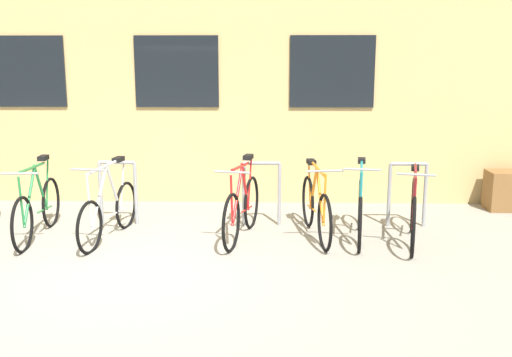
# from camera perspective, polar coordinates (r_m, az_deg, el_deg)

# --- Properties ---
(ground_plane) EXTENTS (42.00, 42.00, 0.00)m
(ground_plane) POSITION_cam_1_polar(r_m,az_deg,el_deg) (6.53, -11.80, -9.03)
(ground_plane) COLOR gray
(storefront_building) EXTENTS (28.00, 5.50, 6.47)m
(storefront_building) POSITION_cam_1_polar(r_m,az_deg,el_deg) (11.99, -5.72, 16.18)
(storefront_building) COLOR tan
(storefront_building) RESTS_ON ground
(bike_rack) EXTENTS (6.54, 0.05, 0.90)m
(bike_rack) POSITION_cam_1_polar(r_m,az_deg,el_deg) (8.11, -6.52, -0.84)
(bike_rack) COLOR gray
(bike_rack) RESTS_ON ground
(bicycle_teal) EXTENTS (0.44, 1.71, 1.02)m
(bicycle_teal) POSITION_cam_1_polar(r_m,az_deg,el_deg) (7.60, 10.15, -2.99)
(bicycle_teal) COLOR black
(bicycle_teal) RESTS_ON ground
(bicycle_green) EXTENTS (0.44, 1.79, 1.04)m
(bicycle_green) POSITION_cam_1_polar(r_m,az_deg,el_deg) (8.02, -20.61, -2.77)
(bicycle_green) COLOR black
(bicycle_green) RESTS_ON ground
(bicycle_silver) EXTENTS (0.45, 1.72, 1.03)m
(bicycle_silver) POSITION_cam_1_polar(r_m,az_deg,el_deg) (7.69, -14.20, -3.06)
(bicycle_silver) COLOR black
(bicycle_silver) RESTS_ON ground
(bicycle_orange) EXTENTS (0.44, 1.77, 1.00)m
(bicycle_orange) POSITION_cam_1_polar(r_m,az_deg,el_deg) (7.59, 5.87, -2.86)
(bicycle_orange) COLOR black
(bicycle_orange) RESTS_ON ground
(bicycle_red) EXTENTS (0.51, 1.72, 1.06)m
(bicycle_red) POSITION_cam_1_polar(r_m,az_deg,el_deg) (7.49, -1.38, -2.92)
(bicycle_red) COLOR black
(bicycle_red) RESTS_ON ground
(bicycle_maroon) EXTENTS (0.55, 1.78, 1.00)m
(bicycle_maroon) POSITION_cam_1_polar(r_m,az_deg,el_deg) (7.59, 15.14, -3.16)
(bicycle_maroon) COLOR black
(bicycle_maroon) RESTS_ON ground
(planter_box) EXTENTS (0.70, 0.44, 0.60)m
(planter_box) POSITION_cam_1_polar(r_m,az_deg,el_deg) (9.71, 23.64, -1.09)
(planter_box) COLOR brown
(planter_box) RESTS_ON ground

